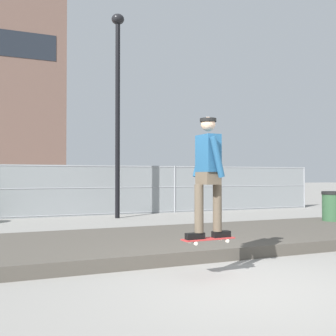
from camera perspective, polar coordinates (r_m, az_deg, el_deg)
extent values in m
plane|color=gray|center=(5.67, 10.81, -16.08)|extent=(120.00, 120.00, 0.00)
cube|color=#4C473F|center=(8.29, -0.83, -10.53)|extent=(11.46, 3.42, 0.22)
cube|color=#B22D2D|center=(5.85, 5.81, -10.07)|extent=(0.81, 0.24, 0.02)
cylinder|color=silver|center=(6.07, 7.49, -10.08)|extent=(0.06, 0.03, 0.05)
cylinder|color=silver|center=(5.92, 8.46, -10.30)|extent=(0.06, 0.03, 0.05)
cylinder|color=silver|center=(5.80, 3.10, -10.49)|extent=(0.06, 0.03, 0.05)
cylinder|color=silver|center=(5.65, 3.99, -10.75)|extent=(0.06, 0.03, 0.05)
cube|color=#99999E|center=(5.99, 7.97, -9.99)|extent=(0.06, 0.14, 0.01)
cube|color=#99999E|center=(5.72, 3.54, -10.42)|extent=(0.06, 0.14, 0.01)
cube|color=black|center=(5.96, 7.64, -9.39)|extent=(0.29, 0.12, 0.09)
cube|color=black|center=(5.73, 3.89, -9.72)|extent=(0.29, 0.12, 0.09)
cylinder|color=brown|center=(5.88, 7.09, -5.69)|extent=(0.13, 0.13, 0.69)
cylinder|color=brown|center=(5.72, 4.47, -5.82)|extent=(0.13, 0.13, 0.69)
cube|color=brown|center=(5.78, 5.79, -1.46)|extent=(0.26, 0.35, 0.18)
cube|color=navy|center=(5.79, 5.78, 2.10)|extent=(0.24, 0.39, 0.54)
cylinder|color=navy|center=(5.99, 4.57, 1.42)|extent=(0.24, 0.10, 0.58)
cylinder|color=navy|center=(5.57, 7.09, 1.61)|extent=(0.24, 0.10, 0.58)
sphere|color=tan|center=(5.82, 5.77, 6.28)|extent=(0.21, 0.21, 0.21)
cylinder|color=black|center=(5.83, 5.77, 6.84)|extent=(0.24, 0.24, 0.05)
cylinder|color=gray|center=(15.78, 0.99, -3.06)|extent=(0.06, 0.06, 1.85)
cylinder|color=gray|center=(19.26, 18.97, -2.64)|extent=(0.06, 0.06, 1.85)
cylinder|color=gray|center=(14.80, -10.58, 0.26)|extent=(19.38, 0.04, 0.04)
cylinder|color=gray|center=(14.80, -10.59, -2.81)|extent=(19.38, 0.04, 0.04)
cylinder|color=gray|center=(14.86, -10.60, -6.50)|extent=(19.38, 0.04, 0.04)
cube|color=gray|center=(14.80, -10.59, -3.17)|extent=(19.38, 0.01, 1.85)
cylinder|color=black|center=(13.95, -7.24, 6.74)|extent=(0.16, 0.16, 6.73)
ellipsoid|color=black|center=(14.86, -7.21, 20.42)|extent=(0.44, 0.44, 0.36)
cube|color=#474C54|center=(17.93, -9.18, -3.62)|extent=(4.55, 2.21, 0.70)
cube|color=#23282D|center=(17.85, -9.78, -1.48)|extent=(2.34, 1.80, 0.64)
cylinder|color=black|center=(19.22, -6.12, -4.50)|extent=(0.66, 0.30, 0.64)
cylinder|color=black|center=(17.64, -4.08, -4.81)|extent=(0.66, 0.30, 0.64)
cylinder|color=black|center=(18.40, -14.08, -4.63)|extent=(0.66, 0.30, 0.64)
cylinder|color=black|center=(16.74, -12.70, -4.99)|extent=(0.66, 0.30, 0.64)
cube|color=black|center=(20.90, 9.39, -3.26)|extent=(4.49, 2.02, 0.70)
cube|color=#23282D|center=(20.79, 8.90, -1.42)|extent=(2.28, 1.71, 0.64)
cylinder|color=black|center=(22.34, 11.41, -4.01)|extent=(0.65, 0.27, 0.64)
cylinder|color=black|center=(20.89, 13.82, -4.20)|extent=(0.65, 0.27, 0.64)
cylinder|color=black|center=(21.08, 5.01, -4.20)|extent=(0.65, 0.27, 0.64)
cylinder|color=black|center=(19.53, 7.08, -4.44)|extent=(0.65, 0.27, 0.64)
cylinder|color=#2D5133|center=(11.91, 22.58, -5.79)|extent=(0.56, 0.56, 0.95)
cylinder|color=black|center=(11.88, 22.56, -3.31)|extent=(0.59, 0.59, 0.08)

